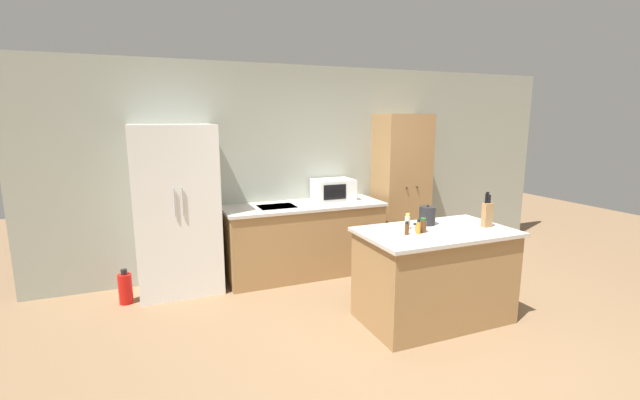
% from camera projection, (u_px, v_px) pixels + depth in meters
% --- Properties ---
extents(ground_plane, '(14.00, 14.00, 0.00)m').
position_uv_depth(ground_plane, '(426.00, 338.00, 3.85)').
color(ground_plane, '#846647').
extents(wall_back, '(7.20, 0.06, 2.60)m').
position_uv_depth(wall_back, '(325.00, 167.00, 5.72)').
color(wall_back, '#9EA393').
rests_on(wall_back, ground_plane).
extents(refrigerator, '(0.89, 0.65, 1.88)m').
position_uv_depth(refrigerator, '(177.00, 210.00, 4.75)').
color(refrigerator, white).
rests_on(refrigerator, ground_plane).
extents(back_counter, '(1.99, 0.72, 0.90)m').
position_uv_depth(back_counter, '(304.00, 239.00, 5.38)').
color(back_counter, '#9E7547').
rests_on(back_counter, ground_plane).
extents(pantry_cabinet, '(0.68, 0.53, 2.00)m').
position_uv_depth(pantry_cabinet, '(401.00, 188.00, 5.90)').
color(pantry_cabinet, '#9E7547').
rests_on(pantry_cabinet, ground_plane).
extents(kitchen_island, '(1.45, 0.86, 0.90)m').
position_uv_depth(kitchen_island, '(434.00, 275.00, 4.14)').
color(kitchen_island, '#9E7547').
rests_on(kitchen_island, ground_plane).
extents(microwave, '(0.51, 0.38, 0.27)m').
position_uv_depth(microwave, '(333.00, 189.00, 5.55)').
color(microwave, white).
rests_on(microwave, back_counter).
extents(knife_block, '(0.09, 0.06, 0.35)m').
position_uv_depth(knife_block, '(487.00, 214.00, 4.15)').
color(knife_block, '#9E7547').
rests_on(knife_block, kitchen_island).
extents(spice_bottle_tall_dark, '(0.05, 0.05, 0.15)m').
position_uv_depth(spice_bottle_tall_dark, '(407.00, 222.00, 4.08)').
color(spice_bottle_tall_dark, beige).
rests_on(spice_bottle_tall_dark, kitchen_island).
extents(spice_bottle_short_red, '(0.04, 0.04, 0.14)m').
position_uv_depth(spice_bottle_short_red, '(418.00, 227.00, 3.90)').
color(spice_bottle_short_red, orange).
rests_on(spice_bottle_short_red, kitchen_island).
extents(spice_bottle_amber_oil, '(0.04, 0.04, 0.09)m').
position_uv_depth(spice_bottle_amber_oil, '(415.00, 228.00, 3.97)').
color(spice_bottle_amber_oil, beige).
rests_on(spice_bottle_amber_oil, kitchen_island).
extents(spice_bottle_green_herb, '(0.06, 0.06, 0.14)m').
position_uv_depth(spice_bottle_green_herb, '(423.00, 226.00, 3.97)').
color(spice_bottle_green_herb, '#563319').
rests_on(spice_bottle_green_herb, kitchen_island).
extents(spice_bottle_pale_salt, '(0.04, 0.04, 0.12)m').
position_uv_depth(spice_bottle_pale_salt, '(407.00, 228.00, 3.89)').
color(spice_bottle_pale_salt, '#563319').
rests_on(spice_bottle_pale_salt, kitchen_island).
extents(kettle, '(0.16, 0.16, 0.21)m').
position_uv_depth(kettle, '(427.00, 216.00, 4.25)').
color(kettle, '#232326').
rests_on(kettle, kitchen_island).
extents(fire_extinguisher, '(0.14, 0.14, 0.38)m').
position_uv_depth(fire_extinguisher, '(125.00, 288.00, 4.54)').
color(fire_extinguisher, red).
rests_on(fire_extinguisher, ground_plane).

